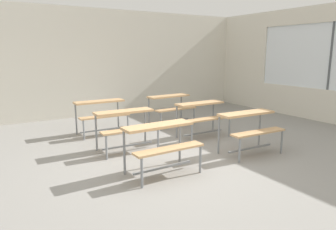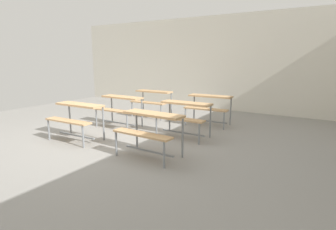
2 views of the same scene
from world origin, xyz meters
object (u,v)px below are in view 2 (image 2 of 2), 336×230
Objects in this scene: desk_bench_r0c0 at (76,113)px; desk_bench_r0c1 at (150,124)px; desk_bench_r1c0 at (119,104)px; desk_bench_r2c1 at (209,103)px; desk_bench_r2c0 at (152,97)px; desk_bench_r1c1 at (184,111)px.

desk_bench_r0c1 is (1.83, 0.01, 0.00)m from desk_bench_r0c0.
desk_bench_r2c1 is at bearing 37.57° from desk_bench_r1c0.
desk_bench_r0c1 is 1.01× the size of desk_bench_r1c0.
desk_bench_r1c0 is (-0.00, 1.30, 0.00)m from desk_bench_r0c0.
desk_bench_r0c0 is 3.18m from desk_bench_r2c1.
desk_bench_r2c0 is at bearing 90.92° from desk_bench_r1c0.
desk_bench_r1c1 is at bearing -93.19° from desk_bench_r2c1.
desk_bench_r2c1 is (-0.05, 2.62, 0.00)m from desk_bench_r0c1.
desk_bench_r1c0 and desk_bench_r1c1 have the same top height.
desk_bench_r2c1 is (1.79, -0.06, 0.00)m from desk_bench_r2c0.
desk_bench_r2c0 is at bearing 142.08° from desk_bench_r1c1.
desk_bench_r2c1 is at bearing -2.70° from desk_bench_r2c0.
desk_bench_r0c0 and desk_bench_r1c1 have the same top height.
desk_bench_r2c0 is at bearing 88.54° from desk_bench_r0c0.
desk_bench_r0c0 is 2.70m from desk_bench_r2c0.
desk_bench_r2c1 is at bearing 92.97° from desk_bench_r0c1.
desk_bench_r0c1 is 0.99× the size of desk_bench_r2c1.
desk_bench_r0c0 is at bearing -89.00° from desk_bench_r1c0.
desk_bench_r1c1 is at bearing -38.21° from desk_bench_r2c0.
desk_bench_r1c0 is at bearing -146.27° from desk_bench_r2c1.
desk_bench_r1c0 and desk_bench_r2c1 have the same top height.
desk_bench_r0c1 is 1.01× the size of desk_bench_r2c0.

